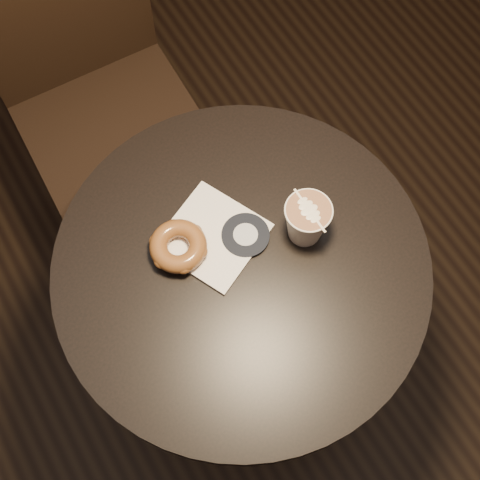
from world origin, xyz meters
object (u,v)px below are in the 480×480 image
(cafe_table, at_px, (241,299))
(pastry_bag, at_px, (213,236))
(latte_cup, at_px, (306,221))
(chair, at_px, (88,71))
(doughnut, at_px, (178,246))

(cafe_table, relative_size, pastry_bag, 4.50)
(pastry_bag, xyz_separation_m, latte_cup, (0.15, -0.08, 0.04))
(cafe_table, xyz_separation_m, pastry_bag, (-0.02, 0.07, 0.20))
(cafe_table, relative_size, chair, 0.71)
(chair, xyz_separation_m, latte_cup, (0.16, -0.67, 0.21))
(doughnut, relative_size, latte_cup, 1.10)
(chair, bearing_deg, doughnut, -93.85)
(cafe_table, relative_size, doughnut, 7.09)
(cafe_table, bearing_deg, pastry_bag, 103.63)
(cafe_table, xyz_separation_m, latte_cup, (0.13, -0.01, 0.25))
(pastry_bag, bearing_deg, doughnut, 148.80)
(pastry_bag, bearing_deg, latte_cup, -52.76)
(chair, relative_size, latte_cup, 10.98)
(doughnut, bearing_deg, latte_cup, -21.49)
(pastry_bag, relative_size, doughnut, 1.57)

